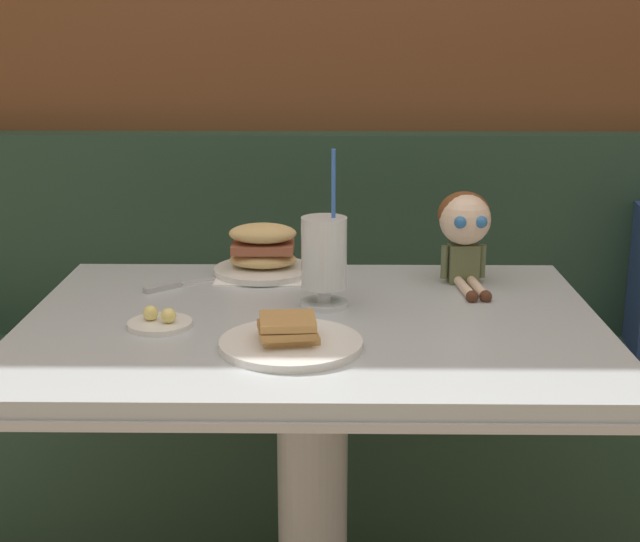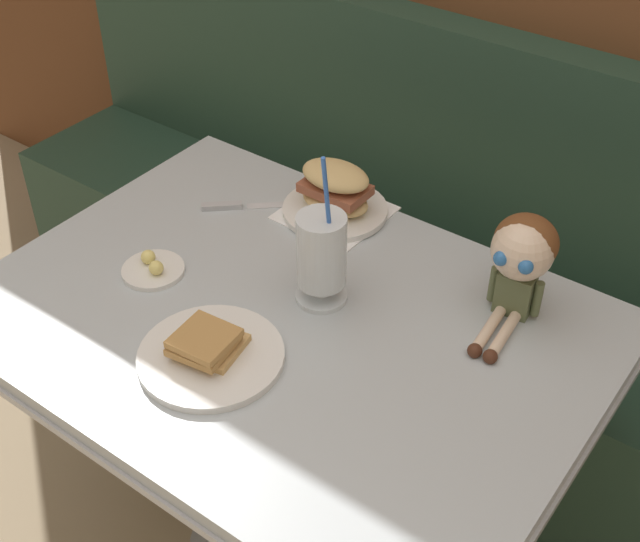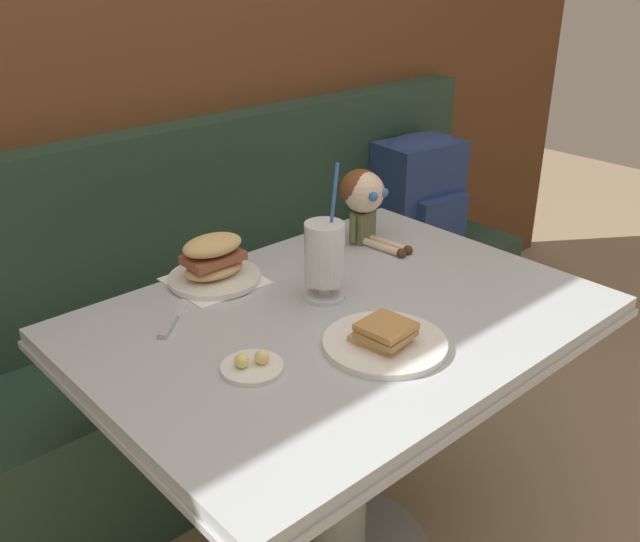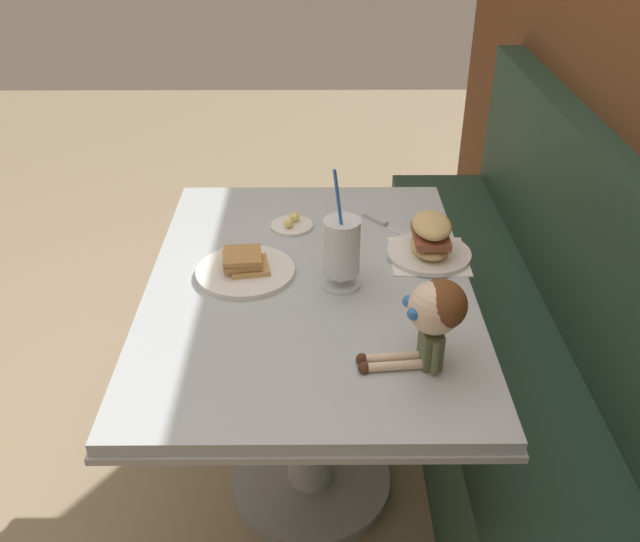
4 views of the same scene
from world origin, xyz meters
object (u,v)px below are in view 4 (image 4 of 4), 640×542
Objects in this scene: sandwich_plate at (430,241)px; butter_knife at (384,224)px; seated_doll at (434,312)px; butter_saucer at (292,224)px; toast_plate at (245,268)px; milkshake_glass at (342,251)px.

sandwich_plate is 1.17× the size of butter_knife.
sandwich_plate is 0.45m from seated_doll.
sandwich_plate is at bearing 65.65° from butter_saucer.
seated_doll is (0.61, 0.04, 0.12)m from butter_knife.
toast_plate is 1.14× the size of sandwich_plate.
toast_plate is 0.79× the size of milkshake_glass.
seated_doll is (0.36, 0.41, 0.11)m from toast_plate.
seated_doll is at bearing 49.36° from toast_plate.
butter_knife is at bearing 157.25° from milkshake_glass.
milkshake_glass is 1.43× the size of sandwich_plate.
toast_plate reaches higher than butter_knife.
butter_knife is (-0.01, 0.26, -0.00)m from butter_saucer.
toast_plate reaches higher than butter_saucer.
seated_doll reaches higher than sandwich_plate.
butter_saucer is (-0.25, 0.11, -0.01)m from toast_plate.
butter_saucer is at bearing -156.86° from milkshake_glass.
milkshake_glass is at bearing -22.75° from butter_knife.
sandwich_plate is 0.21m from butter_knife.
seated_doll is (0.44, -0.06, 0.08)m from sandwich_plate.
butter_knife is at bearing -149.84° from sandwich_plate.
butter_knife is (-0.32, 0.13, -0.09)m from milkshake_glass.
toast_plate is at bearing -55.19° from butter_knife.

